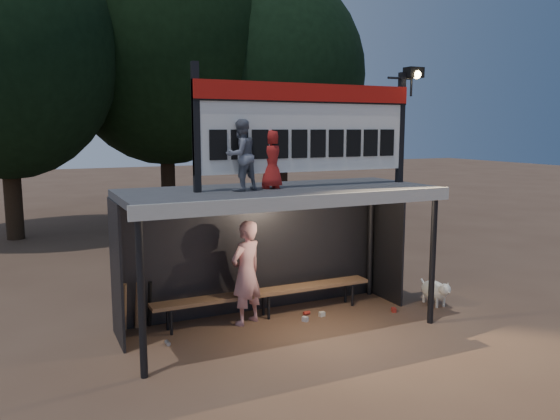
% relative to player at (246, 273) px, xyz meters
% --- Properties ---
extents(ground, '(80.00, 80.00, 0.00)m').
position_rel_player_xyz_m(ground, '(0.42, -0.42, -0.88)').
color(ground, brown).
rests_on(ground, ground).
extents(player, '(0.76, 0.65, 1.76)m').
position_rel_player_xyz_m(player, '(0.00, 0.00, 0.00)').
color(player, silver).
rests_on(player, ground).
extents(child_a, '(0.63, 0.55, 1.08)m').
position_rel_player_xyz_m(child_a, '(-0.28, -0.53, 1.98)').
color(child_a, slate).
rests_on(child_a, dugout_shelter).
extents(child_b, '(0.46, 0.30, 0.93)m').
position_rel_player_xyz_m(child_b, '(0.28, -0.41, 1.91)').
color(child_b, '#B21F1B').
rests_on(child_b, dugout_shelter).
extents(dugout_shelter, '(5.10, 2.08, 2.32)m').
position_rel_player_xyz_m(dugout_shelter, '(0.42, -0.17, 0.97)').
color(dugout_shelter, '#3C3C3E').
rests_on(dugout_shelter, ground).
extents(scoreboard_assembly, '(4.10, 0.27, 1.99)m').
position_rel_player_xyz_m(scoreboard_assembly, '(0.98, -0.42, 2.45)').
color(scoreboard_assembly, black).
rests_on(scoreboard_assembly, dugout_shelter).
extents(bench, '(4.00, 0.35, 0.48)m').
position_rel_player_xyz_m(bench, '(0.42, 0.13, -0.45)').
color(bench, '#886140').
rests_on(bench, ground).
extents(tree_left, '(6.46, 6.46, 9.27)m').
position_rel_player_xyz_m(tree_left, '(-3.58, 9.58, 4.64)').
color(tree_left, '#302115').
rests_on(tree_left, ground).
extents(tree_mid, '(7.22, 7.22, 10.36)m').
position_rel_player_xyz_m(tree_mid, '(1.42, 11.08, 5.29)').
color(tree_mid, black).
rests_on(tree_mid, ground).
extents(tree_right, '(6.08, 6.08, 8.72)m').
position_rel_player_xyz_m(tree_right, '(5.42, 10.08, 4.31)').
color(tree_right, '#2F1E15').
rests_on(tree_right, ground).
extents(dog, '(0.36, 0.81, 0.49)m').
position_rel_player_xyz_m(dog, '(3.54, -0.61, -0.60)').
color(dog, white).
rests_on(dog, ground).
extents(bats, '(0.47, 0.33, 0.84)m').
position_rel_player_xyz_m(bats, '(-1.73, 0.40, -0.45)').
color(bats, '#A0724A').
rests_on(bats, ground).
extents(litter, '(4.13, 0.63, 0.08)m').
position_rel_player_xyz_m(litter, '(0.93, -0.33, -0.84)').
color(litter, '#A2251B').
rests_on(litter, ground).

